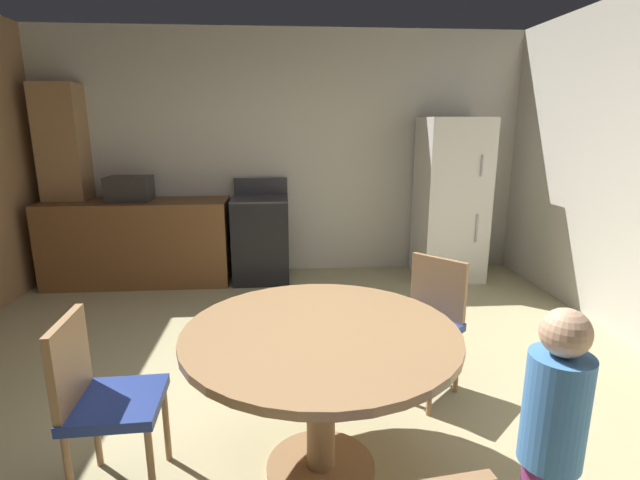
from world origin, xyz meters
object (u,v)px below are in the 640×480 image
object	(u,v)px
microwave	(129,189)
refrigerator	(450,200)
chair_west	(100,394)
dining_table	(321,359)
person_child	(551,442)
oven_range	(261,238)
chair_northeast	(428,317)

from	to	relation	value
microwave	refrigerator	bearing A→B (deg)	-0.83
refrigerator	chair_west	distance (m)	4.07
refrigerator	chair_west	bearing A→B (deg)	-131.43
microwave	dining_table	world-z (taller)	microwave
dining_table	chair_west	size ratio (longest dim) A/B	1.49
refrigerator	person_child	world-z (taller)	refrigerator
dining_table	chair_west	distance (m)	1.01
oven_range	chair_west	world-z (taller)	oven_range
refrigerator	dining_table	world-z (taller)	refrigerator
refrigerator	chair_northeast	distance (m)	2.52
microwave	chair_west	bearing A→B (deg)	-76.13
oven_range	chair_northeast	xyz separation A→B (m)	(1.15, -2.36, 0.03)
microwave	dining_table	bearing A→B (deg)	-59.82
oven_range	person_child	world-z (taller)	oven_range
microwave	chair_west	distance (m)	3.23
chair_west	dining_table	bearing A→B (deg)	0.00
chair_northeast	person_child	size ratio (longest dim) A/B	0.80
oven_range	chair_northeast	bearing A→B (deg)	-64.01
microwave	chair_northeast	size ratio (longest dim) A/B	0.51
dining_table	chair_west	world-z (taller)	chair_west
oven_range	person_child	bearing A→B (deg)	-71.94
refrigerator	dining_table	bearing A→B (deg)	-119.22
microwave	person_child	world-z (taller)	microwave
refrigerator	dining_table	xyz separation A→B (m)	(-1.68, -3.00, -0.27)
microwave	dining_table	size ratio (longest dim) A/B	0.34
microwave	chair_west	size ratio (longest dim) A/B	0.51
dining_table	person_child	bearing A→B (deg)	-38.44
oven_range	refrigerator	xyz separation A→B (m)	(2.09, -0.05, 0.41)
oven_range	person_child	xyz separation A→B (m)	(1.20, -3.67, 0.11)
dining_table	chair_northeast	size ratio (longest dim) A/B	1.49
refrigerator	microwave	bearing A→B (deg)	179.17
chair_west	oven_range	bearing A→B (deg)	76.57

